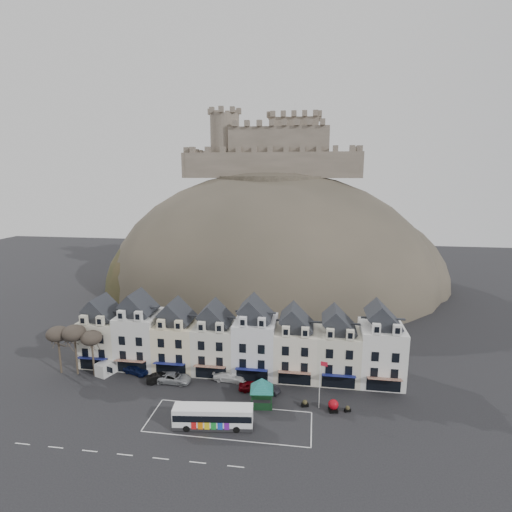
{
  "coord_description": "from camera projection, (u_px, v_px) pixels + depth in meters",
  "views": [
    {
      "loc": [
        12.63,
        -46.2,
        32.71
      ],
      "look_at": [
        2.28,
        24.0,
        18.36
      ],
      "focal_mm": 28.0,
      "sensor_mm": 36.0,
      "label": 1
    }
  ],
  "objects": [
    {
      "name": "tree_left_far",
      "position": [
        58.0,
        334.0,
        66.05
      ],
      "size": [
        3.61,
        3.61,
        8.24
      ],
      "color": "#352B22",
      "rests_on": "ground"
    },
    {
      "name": "planter_east",
      "position": [
        348.0,
        409.0,
        56.22
      ],
      "size": [
        0.98,
        0.74,
        0.88
      ],
      "rotation": [
        0.0,
        0.0,
        0.39
      ],
      "color": "black",
      "rests_on": "ground"
    },
    {
      "name": "castle_hill",
      "position": [
        274.0,
        286.0,
        119.75
      ],
      "size": [
        100.0,
        76.0,
        68.0
      ],
      "color": "#3C382E",
      "rests_on": "ground"
    },
    {
      "name": "coach_bay_markings",
      "position": [
        229.0,
        422.0,
        54.01
      ],
      "size": [
        22.0,
        7.5,
        0.01
      ],
      "primitive_type": "cube",
      "color": "silver",
      "rests_on": "ground"
    },
    {
      "name": "car_white",
      "position": [
        229.0,
        376.0,
        64.63
      ],
      "size": [
        5.26,
        2.38,
        1.49
      ],
      "primitive_type": "imported",
      "rotation": [
        0.0,
        0.0,
        1.52
      ],
      "color": "white",
      "rests_on": "ground"
    },
    {
      "name": "car_navy",
      "position": [
        136.0,
        369.0,
        66.91
      ],
      "size": [
        4.9,
        3.16,
        1.55
      ],
      "primitive_type": "imported",
      "rotation": [
        0.0,
        0.0,
        1.25
      ],
      "color": "#0B133A",
      "rests_on": "ground"
    },
    {
      "name": "bus_shelter",
      "position": [
        262.0,
        384.0,
        57.27
      ],
      "size": [
        6.66,
        6.66,
        4.25
      ],
      "rotation": [
        0.0,
        0.0,
        0.11
      ],
      "color": "black",
      "rests_on": "ground"
    },
    {
      "name": "townhouse_terrace",
      "position": [
        237.0,
        340.0,
        67.5
      ],
      "size": [
        54.4,
        9.35,
        11.8
      ],
      "color": "beige",
      "rests_on": "ground"
    },
    {
      "name": "white_van",
      "position": [
        110.0,
        366.0,
        67.49
      ],
      "size": [
        3.56,
        5.27,
        2.21
      ],
      "rotation": [
        0.0,
        0.0,
        -0.33
      ],
      "color": "silver",
      "rests_on": "ground"
    },
    {
      "name": "car_silver",
      "position": [
        174.0,
        378.0,
        64.09
      ],
      "size": [
        5.66,
        2.77,
        1.58
      ],
      "primitive_type": "imported",
      "rotation": [
        0.0,
        0.0,
        1.54
      ],
      "color": "#989C9F",
      "rests_on": "ground"
    },
    {
      "name": "car_black",
      "position": [
        161.0,
        378.0,
        64.14
      ],
      "size": [
        4.76,
        3.26,
        1.49
      ],
      "primitive_type": "imported",
      "rotation": [
        0.0,
        0.0,
        1.99
      ],
      "color": "black",
      "rests_on": "ground"
    },
    {
      "name": "bus",
      "position": [
        213.0,
        416.0,
        52.57
      ],
      "size": [
        10.71,
        3.64,
        2.96
      ],
      "rotation": [
        0.0,
        0.0,
        0.12
      ],
      "color": "#262628",
      "rests_on": "ground"
    },
    {
      "name": "car_maroon",
      "position": [
        253.0,
        386.0,
        61.58
      ],
      "size": [
        4.57,
        2.21,
        1.5
      ],
      "primitive_type": "imported",
      "rotation": [
        0.0,
        0.0,
        1.67
      ],
      "color": "#58050B",
      "rests_on": "ground"
    },
    {
      "name": "tree_left_mid",
      "position": [
        74.0,
        333.0,
        65.55
      ],
      "size": [
        3.78,
        3.78,
        8.64
      ],
      "color": "#352B22",
      "rests_on": "ground"
    },
    {
      "name": "car_charcoal",
      "position": [
        266.0,
        388.0,
        61.3
      ],
      "size": [
        4.63,
        3.1,
        1.44
      ],
      "primitive_type": "imported",
      "rotation": [
        0.0,
        0.0,
        1.17
      ],
      "color": "black",
      "rests_on": "ground"
    },
    {
      "name": "flagpole",
      "position": [
        320.0,
        381.0,
        56.29
      ],
      "size": [
        1.06,
        0.31,
        7.48
      ],
      "rotation": [
        0.0,
        0.0,
        -0.23
      ],
      "color": "silver",
      "rests_on": "ground"
    },
    {
      "name": "tree_left_near",
      "position": [
        91.0,
        338.0,
        65.26
      ],
      "size": [
        3.43,
        3.43,
        7.84
      ],
      "color": "#352B22",
      "rests_on": "ground"
    },
    {
      "name": "red_buoy",
      "position": [
        333.0,
        405.0,
        56.19
      ],
      "size": [
        1.44,
        1.44,
        1.78
      ],
      "rotation": [
        0.0,
        0.0,
        0.19
      ],
      "color": "black",
      "rests_on": "ground"
    },
    {
      "name": "ground",
      "position": [
        213.0,
        426.0,
        53.09
      ],
      "size": [
        300.0,
        300.0,
        0.0
      ],
      "primitive_type": "plane",
      "color": "black",
      "rests_on": "ground"
    },
    {
      "name": "castle",
      "position": [
        276.0,
        150.0,
        118.68
      ],
      "size": [
        50.2,
        22.2,
        22.0
      ],
      "color": "brown",
      "rests_on": "ground"
    },
    {
      "name": "planter_west",
      "position": [
        305.0,
        403.0,
        57.45
      ],
      "size": [
        1.12,
        0.77,
        1.02
      ],
      "rotation": [
        0.0,
        0.0,
        0.28
      ],
      "color": "black",
      "rests_on": "ground"
    }
  ]
}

